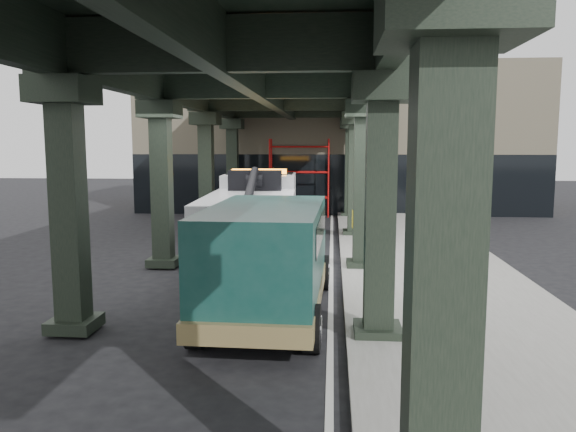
% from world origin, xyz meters
% --- Properties ---
extents(ground, '(90.00, 90.00, 0.00)m').
position_xyz_m(ground, '(0.00, 0.00, 0.00)').
color(ground, black).
rests_on(ground, ground).
extents(sidewalk, '(5.00, 40.00, 0.15)m').
position_xyz_m(sidewalk, '(4.50, 2.00, 0.07)').
color(sidewalk, gray).
rests_on(sidewalk, ground).
extents(lane_stripe, '(0.12, 38.00, 0.01)m').
position_xyz_m(lane_stripe, '(1.70, 2.00, 0.01)').
color(lane_stripe, silver).
rests_on(lane_stripe, ground).
extents(viaduct, '(7.40, 32.00, 6.40)m').
position_xyz_m(viaduct, '(-0.40, 2.00, 5.46)').
color(viaduct, black).
rests_on(viaduct, ground).
extents(building, '(22.00, 10.00, 8.00)m').
position_xyz_m(building, '(2.00, 20.00, 4.00)').
color(building, '#C6B793').
rests_on(building, ground).
extents(scaffolding, '(3.08, 0.88, 4.00)m').
position_xyz_m(scaffolding, '(0.00, 14.64, 2.11)').
color(scaffolding, red).
rests_on(scaffolding, ground).
extents(tow_truck, '(3.07, 9.29, 3.01)m').
position_xyz_m(tow_truck, '(-0.82, 3.54, 1.47)').
color(tow_truck, black).
rests_on(tow_truck, ground).
extents(towed_van, '(2.60, 6.17, 2.48)m').
position_xyz_m(towed_van, '(0.36, -2.75, 1.33)').
color(towed_van, '#103B35').
rests_on(towed_van, ground).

